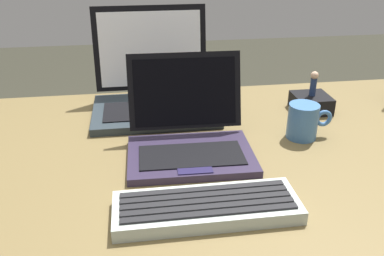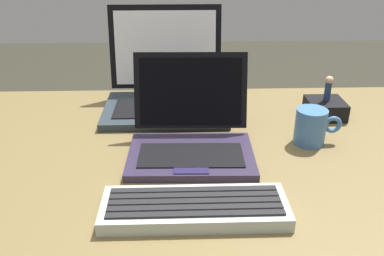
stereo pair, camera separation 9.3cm
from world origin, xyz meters
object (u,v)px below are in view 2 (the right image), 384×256
Objects in this scene: laptop_front at (191,135)px; figurine at (328,87)px; coffee_mug at (311,127)px; figurine_stand at (325,108)px; external_keyboard at (195,208)px; laptop_rear at (166,89)px.

laptop_front is 0.44m from figurine.
figurine is 0.19m from coffee_mug.
coffee_mug is at bearing -119.22° from figurine.
figurine_stand is 0.06m from figurine.
coffee_mug is (-0.09, -0.16, -0.04)m from figurine.
figurine_stand is at bearing 26.69° from laptop_front.
laptop_front is 0.25m from external_keyboard.
external_keyboard is 4.84× the size of figurine.
laptop_rear is 0.44m from coffee_mug.
figurine_stand is at bearing 48.49° from external_keyboard.
figurine_stand is at bearing -10.15° from laptop_rear.
external_keyboard is (0.07, -0.52, -0.04)m from laptop_rear.
laptop_front is 2.90× the size of figurine_stand.
coffee_mug is (0.36, -0.24, -0.01)m from laptop_rear.
laptop_rear reaches higher than figurine.
figurine is at bearing 26.69° from laptop_front.
figurine_stand is at bearing 180.00° from figurine.
coffee_mug is at bearing 42.99° from external_keyboard.
laptop_rear is at bearing 169.85° from figurine_stand.
figurine is (0.39, 0.20, 0.04)m from laptop_front.
laptop_rear reaches higher than external_keyboard.
laptop_rear is at bearing 146.41° from coffee_mug.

